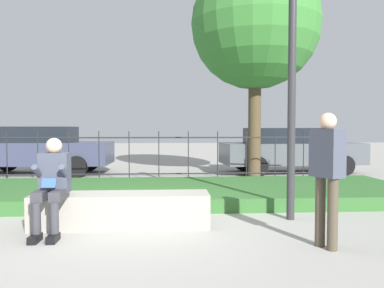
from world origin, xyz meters
TOP-DOWN VIEW (x-y plane):
  - ground_plane at (0.00, 0.00)m, footprint 60.00×60.00m
  - stone_bench at (-0.06, 0.00)m, footprint 2.50×0.57m
  - person_seated_reader at (-0.93, -0.32)m, footprint 0.42×0.73m
  - grass_berm at (0.00, 2.13)m, footprint 10.87×2.86m
  - iron_fence at (-0.00, 4.00)m, footprint 8.87×0.03m
  - car_parked_right at (4.41, 6.16)m, footprint 4.39×2.05m
  - car_parked_left at (-3.37, 6.33)m, footprint 4.31×1.89m
  - person_passerby at (2.46, -1.13)m, footprint 0.35×0.42m
  - street_lamp at (2.49, 0.26)m, footprint 0.28×0.28m
  - tree_behind_fence at (3.05, 5.11)m, footprint 3.59×3.59m

SIDE VIEW (x-z plane):
  - ground_plane at x=0.00m, z-range 0.00..0.00m
  - grass_berm at x=0.00m, z-range 0.00..0.24m
  - stone_bench at x=-0.06m, z-range -0.03..0.45m
  - person_seated_reader at x=-0.93m, z-range 0.06..1.34m
  - iron_fence at x=0.00m, z-range 0.04..1.37m
  - car_parked_right at x=4.41m, z-range 0.04..1.45m
  - car_parked_left at x=-3.37m, z-range 0.04..1.50m
  - person_passerby at x=2.46m, z-range 0.14..1.73m
  - street_lamp at x=2.49m, z-range 0.46..4.64m
  - tree_behind_fence at x=3.05m, z-range 1.23..7.33m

